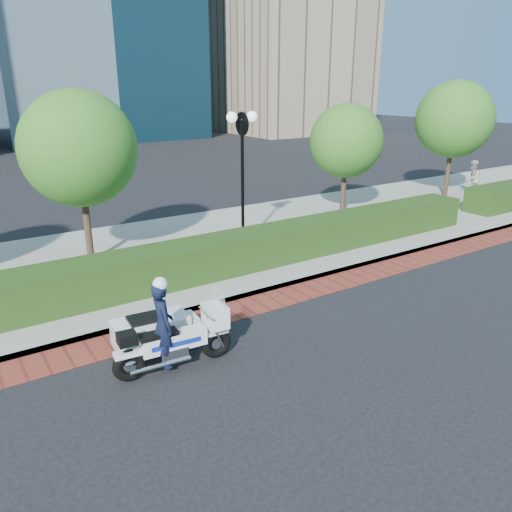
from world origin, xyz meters
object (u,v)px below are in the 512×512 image
tree_d (454,119)px  tree_c (346,141)px  lamppost (242,159)px  tree_b (79,149)px  pedestrian (472,178)px  police_motorcycle (163,331)px

tree_d → tree_c: bearing=-180.0°
tree_d → lamppost: bearing=-173.8°
tree_b → pedestrian: (17.36, -0.71, -2.45)m
lamppost → tree_d: bearing=6.2°
lamppost → police_motorcycle: (-4.89, -4.90, -2.31)m
tree_d → police_motorcycle: bearing=-159.8°
tree_b → police_motorcycle: tree_b is taller
tree_b → tree_c: 10.01m
pedestrian → tree_d: bearing=-67.9°
tree_d → police_motorcycle: 18.23m
tree_b → police_motorcycle: (-0.39, -6.20, -2.78)m
tree_b → tree_d: bearing=0.0°
tree_b → pedestrian: 17.55m
tree_c → pedestrian: (7.36, -0.71, -2.06)m
pedestrian → tree_c: bearing=-33.8°
tree_b → police_motorcycle: size_ratio=2.07×
tree_d → police_motorcycle: tree_d is taller
pedestrian → police_motorcycle: bearing=-11.1°
tree_c → tree_d: tree_d is taller
police_motorcycle → pedestrian: (17.75, 5.49, 0.34)m
tree_c → tree_d: bearing=0.0°
tree_c → lamppost: bearing=-166.7°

